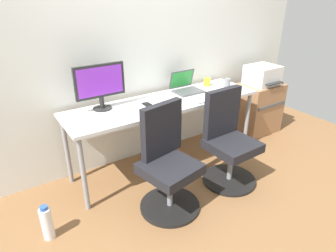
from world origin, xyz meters
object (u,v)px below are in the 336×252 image
Objects in this scene: water_bottle_on_floor at (47,223)px; open_laptop at (186,86)px; office_chair_right at (228,142)px; desktop_monitor at (100,84)px; printer at (262,75)px; office_chair_left at (167,164)px; coffee_mug at (207,82)px; side_cabinet at (258,108)px.

open_laptop is (1.73, 0.55, 0.66)m from water_bottle_on_floor.
open_laptop is at bearing 17.56° from water_bottle_on_floor.
desktop_monitor is at bearing 143.69° from office_chair_right.
printer is at bearing 8.67° from water_bottle_on_floor.
desktop_monitor is (0.75, 0.56, 0.86)m from water_bottle_on_floor.
open_laptop is (-0.00, 0.72, 0.38)m from office_chair_right.
office_chair_left is 1.08m from open_laptop.
open_laptop is 0.33m from coffee_mug.
office_chair_left is at bearing -161.86° from side_cabinet.
water_bottle_on_floor is at bearing 170.44° from office_chair_left.
office_chair_right is (0.72, 0.00, 0.00)m from office_chair_left.
office_chair_right is at bearing -5.58° from water_bottle_on_floor.
open_laptop is 3.37× the size of coffee_mug.
open_laptop reaches higher than office_chair_right.
side_cabinet is at bearing 90.00° from printer.
office_chair_left is 0.97m from desktop_monitor.
office_chair_left is 10.22× the size of coffee_mug.
side_cabinet is 1.24m from open_laptop.
office_chair_left is at bearing -144.73° from coffee_mug.
water_bottle_on_floor is (-1.73, 0.17, -0.28)m from office_chair_right.
office_chair_right is 1.34m from printer.
desktop_monitor is 1.00m from open_laptop.
side_cabinet is 7.24× the size of coffee_mug.
printer is (0.00, -0.00, 0.45)m from side_cabinet.
office_chair_left is 1.33m from coffee_mug.
coffee_mug reaches higher than side_cabinet.
open_laptop reaches higher than coffee_mug.
side_cabinet is at bearing -9.10° from coffee_mug.
side_cabinet is 2.91m from water_bottle_on_floor.
open_laptop reaches higher than printer.
desktop_monitor reaches higher than water_bottle_on_floor.
printer is 1.29× the size of water_bottle_on_floor.
printer is 2.14m from desktop_monitor.
office_chair_left is 1.96m from side_cabinet.
open_laptop is at bearing -0.53° from desktop_monitor.
office_chair_left is 2.35× the size of printer.
open_laptop is (0.98, -0.01, -0.20)m from desktop_monitor.
office_chair_right is at bearing -36.31° from desktop_monitor.
open_laptop is at bearing 45.01° from office_chair_left.
office_chair_right is at bearing 0.09° from office_chair_left.
office_chair_left reaches higher than side_cabinet.
side_cabinet is (1.86, 0.61, -0.09)m from office_chair_left.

